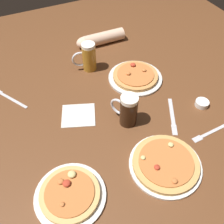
{
  "coord_description": "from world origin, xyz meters",
  "views": [
    {
      "loc": [
        -0.34,
        -0.71,
        0.9
      ],
      "look_at": [
        0.0,
        0.0,
        0.02
      ],
      "focal_mm": 40.33,
      "sensor_mm": 36.0,
      "label": 1
    }
  ],
  "objects_px": {
    "ramekin_sauce": "(202,103)",
    "knife_right": "(172,116)",
    "pizza_plate_far": "(135,76)",
    "beer_mug_dark": "(88,57)",
    "fork_left": "(10,98)",
    "pizza_plate_side": "(70,194)",
    "napkin_folded": "(78,115)",
    "fork_spare": "(211,132)",
    "beer_mug_amber": "(128,110)",
    "pizza_plate_near": "(165,164)",
    "diner_arm": "(99,39)"
  },
  "relations": [
    {
      "from": "ramekin_sauce",
      "to": "knife_right",
      "type": "height_order",
      "value": "ramekin_sauce"
    },
    {
      "from": "pizza_plate_far",
      "to": "beer_mug_dark",
      "type": "bearing_deg",
      "value": 135.82
    },
    {
      "from": "fork_left",
      "to": "pizza_plate_side",
      "type": "bearing_deg",
      "value": -79.92
    },
    {
      "from": "napkin_folded",
      "to": "fork_spare",
      "type": "xyz_separation_m",
      "value": [
        0.5,
        -0.35,
        -0.0
      ]
    },
    {
      "from": "beer_mug_dark",
      "to": "beer_mug_amber",
      "type": "distance_m",
      "value": 0.44
    },
    {
      "from": "pizza_plate_side",
      "to": "beer_mug_dark",
      "type": "bearing_deg",
      "value": 62.73
    },
    {
      "from": "pizza_plate_near",
      "to": "napkin_folded",
      "type": "distance_m",
      "value": 0.46
    },
    {
      "from": "pizza_plate_far",
      "to": "beer_mug_amber",
      "type": "distance_m",
      "value": 0.31
    },
    {
      "from": "pizza_plate_near",
      "to": "pizza_plate_far",
      "type": "bearing_deg",
      "value": 73.89
    },
    {
      "from": "beer_mug_dark",
      "to": "diner_arm",
      "type": "relative_size",
      "value": 0.52
    },
    {
      "from": "knife_right",
      "to": "diner_arm",
      "type": "xyz_separation_m",
      "value": [
        -0.08,
        0.7,
        0.03
      ]
    },
    {
      "from": "fork_left",
      "to": "knife_right",
      "type": "height_order",
      "value": "same"
    },
    {
      "from": "pizza_plate_side",
      "to": "beer_mug_dark",
      "type": "relative_size",
      "value": 1.65
    },
    {
      "from": "pizza_plate_near",
      "to": "beer_mug_amber",
      "type": "bearing_deg",
      "value": 96.23
    },
    {
      "from": "ramekin_sauce",
      "to": "fork_spare",
      "type": "bearing_deg",
      "value": -114.95
    },
    {
      "from": "pizza_plate_side",
      "to": "beer_mug_dark",
      "type": "height_order",
      "value": "beer_mug_dark"
    },
    {
      "from": "knife_right",
      "to": "pizza_plate_far",
      "type": "bearing_deg",
      "value": 95.15
    },
    {
      "from": "fork_left",
      "to": "pizza_plate_near",
      "type": "bearing_deg",
      "value": -53.08
    },
    {
      "from": "beer_mug_amber",
      "to": "ramekin_sauce",
      "type": "distance_m",
      "value": 0.39
    },
    {
      "from": "pizza_plate_near",
      "to": "knife_right",
      "type": "xyz_separation_m",
      "value": [
        0.18,
        0.21,
        -0.01
      ]
    },
    {
      "from": "napkin_folded",
      "to": "beer_mug_amber",
      "type": "bearing_deg",
      "value": -34.08
    },
    {
      "from": "ramekin_sauce",
      "to": "fork_left",
      "type": "xyz_separation_m",
      "value": [
        -0.84,
        0.45,
        -0.01
      ]
    },
    {
      "from": "pizza_plate_far",
      "to": "fork_left",
      "type": "relative_size",
      "value": 1.41
    },
    {
      "from": "napkin_folded",
      "to": "fork_spare",
      "type": "height_order",
      "value": "napkin_folded"
    },
    {
      "from": "pizza_plate_far",
      "to": "beer_mug_amber",
      "type": "xyz_separation_m",
      "value": [
        -0.18,
        -0.25,
        0.06
      ]
    },
    {
      "from": "beer_mug_dark",
      "to": "fork_spare",
      "type": "distance_m",
      "value": 0.73
    },
    {
      "from": "fork_left",
      "to": "fork_spare",
      "type": "relative_size",
      "value": 0.99
    },
    {
      "from": "pizza_plate_far",
      "to": "napkin_folded",
      "type": "relative_size",
      "value": 1.86
    },
    {
      "from": "pizza_plate_side",
      "to": "diner_arm",
      "type": "height_order",
      "value": "diner_arm"
    },
    {
      "from": "beer_mug_amber",
      "to": "fork_spare",
      "type": "distance_m",
      "value": 0.39
    },
    {
      "from": "napkin_folded",
      "to": "diner_arm",
      "type": "xyz_separation_m",
      "value": [
        0.33,
        0.51,
        0.03
      ]
    },
    {
      "from": "fork_spare",
      "to": "beer_mug_dark",
      "type": "bearing_deg",
      "value": 116.11
    },
    {
      "from": "beer_mug_dark",
      "to": "fork_left",
      "type": "relative_size",
      "value": 0.78
    },
    {
      "from": "beer_mug_dark",
      "to": "beer_mug_amber",
      "type": "height_order",
      "value": "beer_mug_dark"
    },
    {
      "from": "pizza_plate_near",
      "to": "napkin_folded",
      "type": "height_order",
      "value": "pizza_plate_near"
    },
    {
      "from": "beer_mug_amber",
      "to": "diner_arm",
      "type": "bearing_deg",
      "value": 78.2
    },
    {
      "from": "napkin_folded",
      "to": "fork_left",
      "type": "relative_size",
      "value": 0.76
    },
    {
      "from": "beer_mug_amber",
      "to": "fork_spare",
      "type": "xyz_separation_m",
      "value": [
        0.31,
        -0.22,
        -0.08
      ]
    },
    {
      "from": "pizza_plate_side",
      "to": "ramekin_sauce",
      "type": "xyz_separation_m",
      "value": [
        0.74,
        0.16,
        -0.0
      ]
    },
    {
      "from": "napkin_folded",
      "to": "diner_arm",
      "type": "height_order",
      "value": "diner_arm"
    },
    {
      "from": "pizza_plate_far",
      "to": "fork_spare",
      "type": "relative_size",
      "value": 1.4
    },
    {
      "from": "napkin_folded",
      "to": "fork_left",
      "type": "bearing_deg",
      "value": 136.79
    },
    {
      "from": "pizza_plate_near",
      "to": "napkin_folded",
      "type": "xyz_separation_m",
      "value": [
        -0.22,
        0.4,
        -0.01
      ]
    },
    {
      "from": "pizza_plate_near",
      "to": "pizza_plate_far",
      "type": "distance_m",
      "value": 0.54
    },
    {
      "from": "pizza_plate_near",
      "to": "beer_mug_dark",
      "type": "distance_m",
      "value": 0.71
    },
    {
      "from": "knife_right",
      "to": "diner_arm",
      "type": "bearing_deg",
      "value": 96.11
    },
    {
      "from": "beer_mug_amber",
      "to": "knife_right",
      "type": "xyz_separation_m",
      "value": [
        0.21,
        -0.07,
        -0.08
      ]
    },
    {
      "from": "napkin_folded",
      "to": "fork_spare",
      "type": "relative_size",
      "value": 0.75
    },
    {
      "from": "ramekin_sauce",
      "to": "napkin_folded",
      "type": "bearing_deg",
      "value": 161.01
    },
    {
      "from": "pizza_plate_side",
      "to": "knife_right",
      "type": "distance_m",
      "value": 0.59
    }
  ]
}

